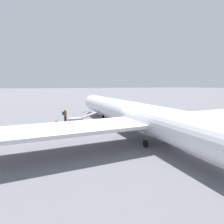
# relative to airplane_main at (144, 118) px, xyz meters

# --- Properties ---
(ground_plane) EXTENTS (600.00, 600.00, 0.00)m
(ground_plane) POSITION_rel_airplane_main_xyz_m (0.97, 0.03, -1.92)
(ground_plane) COLOR slate
(airplane_main) EXTENTS (35.38, 27.29, 6.46)m
(airplane_main) POSITION_rel_airplane_main_xyz_m (0.00, 0.00, 0.00)
(airplane_main) COLOR silver
(airplane_main) RESTS_ON ground
(boarding_stairs) EXTENTS (1.16, 4.05, 1.64)m
(boarding_stairs) POSITION_rel_airplane_main_xyz_m (9.68, 4.08, -1.56)
(boarding_stairs) COLOR #99999E
(boarding_stairs) RESTS_ON ground
(passenger) EXTENTS (0.36, 0.54, 1.74)m
(passenger) POSITION_rel_airplane_main_xyz_m (9.67, 5.78, -0.92)
(passenger) COLOR #23232D
(passenger) RESTS_ON ground
(traffic_cone_near_stairs) EXTENTS (0.52, 0.52, 0.57)m
(traffic_cone_near_stairs) POSITION_rel_airplane_main_xyz_m (9.22, 6.92, -1.66)
(traffic_cone_near_stairs) COLOR black
(traffic_cone_near_stairs) RESTS_ON ground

